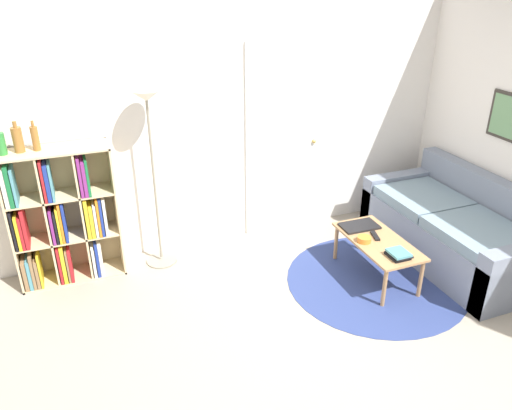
# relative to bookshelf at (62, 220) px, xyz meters

# --- Properties ---
(ground_plane) EXTENTS (14.00, 14.00, 0.00)m
(ground_plane) POSITION_rel_bookshelf_xyz_m (1.72, -2.10, -0.60)
(ground_plane) COLOR gray
(wall_back) EXTENTS (7.64, 0.11, 2.60)m
(wall_back) POSITION_rel_bookshelf_xyz_m (1.74, 0.21, 0.69)
(wall_back) COLOR silver
(wall_back) RESTS_ON ground_plane
(wall_right) EXTENTS (0.08, 5.29, 2.60)m
(wall_right) POSITION_rel_bookshelf_xyz_m (4.06, -0.96, 0.70)
(wall_right) COLOR silver
(wall_right) RESTS_ON ground_plane
(rug) EXTENTS (1.65, 1.65, 0.01)m
(rug) POSITION_rel_bookshelf_xyz_m (2.63, -1.13, -0.59)
(rug) COLOR navy
(rug) RESTS_ON ground_plane
(bookshelf) EXTENTS (0.92, 0.34, 1.26)m
(bookshelf) POSITION_rel_bookshelf_xyz_m (0.00, 0.00, 0.00)
(bookshelf) COLOR beige
(bookshelf) RESTS_ON ground_plane
(floor_lamp) EXTENTS (0.30, 0.30, 1.71)m
(floor_lamp) POSITION_rel_bookshelf_xyz_m (0.85, -0.06, 0.77)
(floor_lamp) COLOR gray
(floor_lamp) RESTS_ON ground_plane
(couch) EXTENTS (0.91, 1.86, 0.81)m
(couch) POSITION_rel_bookshelf_xyz_m (3.63, -1.02, -0.31)
(couch) COLOR gray
(couch) RESTS_ON ground_plane
(coffee_table) EXTENTS (0.46, 0.91, 0.39)m
(coffee_table) POSITION_rel_bookshelf_xyz_m (2.67, -1.05, -0.25)
(coffee_table) COLOR #AD7F51
(coffee_table) RESTS_ON ground_plane
(laptop) EXTENTS (0.36, 0.23, 0.02)m
(laptop) POSITION_rel_bookshelf_xyz_m (2.64, -0.77, -0.19)
(laptop) COLOR black
(laptop) RESTS_ON coffee_table
(bowl) EXTENTS (0.13, 0.13, 0.05)m
(bowl) POSITION_rel_bookshelf_xyz_m (2.53, -1.03, -0.18)
(bowl) COLOR orange
(bowl) RESTS_ON coffee_table
(book_stack_on_table) EXTENTS (0.17, 0.19, 0.06)m
(book_stack_on_table) POSITION_rel_bookshelf_xyz_m (2.66, -1.37, -0.17)
(book_stack_on_table) COLOR black
(book_stack_on_table) RESTS_ON coffee_table
(remote) EXTENTS (0.09, 0.17, 0.02)m
(remote) POSITION_rel_bookshelf_xyz_m (2.67, -0.99, -0.19)
(remote) COLOR black
(remote) RESTS_ON coffee_table
(bottle_left) EXTENTS (0.08, 0.08, 0.23)m
(bottle_left) POSITION_rel_bookshelf_xyz_m (-0.35, 0.01, 0.76)
(bottle_left) COLOR #2D8438
(bottle_left) RESTS_ON bookshelf
(bottle_middle) EXTENTS (0.08, 0.08, 0.26)m
(bottle_middle) POSITION_rel_bookshelf_xyz_m (-0.22, 0.02, 0.77)
(bottle_middle) COLOR olive
(bottle_middle) RESTS_ON bookshelf
(bottle_right) EXTENTS (0.06, 0.06, 0.26)m
(bottle_right) POSITION_rel_bookshelf_xyz_m (-0.08, 0.02, 0.77)
(bottle_right) COLOR olive
(bottle_right) RESTS_ON bookshelf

